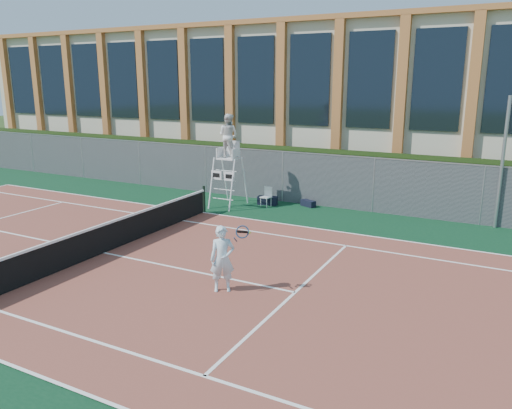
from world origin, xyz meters
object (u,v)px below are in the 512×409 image
at_px(steel_pole, 502,164).
at_px(plastic_chair, 267,195).
at_px(tennis_player, 223,259).
at_px(umpire_chair, 228,138).

bearing_deg(steel_pole, plastic_chair, -173.46).
xyz_separation_m(steel_pole, tennis_player, (-5.79, -9.43, -1.47)).
distance_m(steel_pole, plastic_chair, 8.99).
bearing_deg(plastic_chair, umpire_chair, -156.36).
bearing_deg(umpire_chair, tennis_player, -60.37).
xyz_separation_m(umpire_chair, tennis_player, (4.43, -7.78, -1.99)).
xyz_separation_m(umpire_chair, plastic_chair, (1.48, 0.65, -2.37)).
height_order(plastic_chair, tennis_player, tennis_player).
bearing_deg(tennis_player, umpire_chair, 119.63).
distance_m(umpire_chair, plastic_chair, 2.87).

